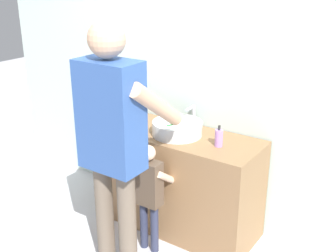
# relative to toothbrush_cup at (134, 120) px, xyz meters

# --- Properties ---
(ground_plane) EXTENTS (14.00, 14.00, 0.00)m
(ground_plane) POSITION_rel_toothbrush_cup_xyz_m (0.41, -0.25, -0.89)
(ground_plane) COLOR silver
(back_wall) EXTENTS (4.40, 0.08, 2.70)m
(back_wall) POSITION_rel_toothbrush_cup_xyz_m (0.41, 0.37, 0.46)
(back_wall) COLOR silver
(back_wall) RESTS_ON ground
(vanity_cabinet) EXTENTS (1.35, 0.54, 0.84)m
(vanity_cabinet) POSITION_rel_toothbrush_cup_xyz_m (0.41, 0.05, -0.47)
(vanity_cabinet) COLOR olive
(vanity_cabinet) RESTS_ON ground
(sink_basin) EXTENTS (0.40, 0.40, 0.11)m
(sink_basin) POSITION_rel_toothbrush_cup_xyz_m (0.41, 0.03, 0.01)
(sink_basin) COLOR silver
(sink_basin) RESTS_ON vanity_cabinet
(faucet) EXTENTS (0.18, 0.14, 0.18)m
(faucet) POSITION_rel_toothbrush_cup_xyz_m (0.41, 0.26, 0.03)
(faucet) COLOR #B7BABF
(faucet) RESTS_ON vanity_cabinet
(toothbrush_cup) EXTENTS (0.07, 0.07, 0.21)m
(toothbrush_cup) POSITION_rel_toothbrush_cup_xyz_m (0.00, 0.00, 0.00)
(toothbrush_cup) COLOR silver
(toothbrush_cup) RESTS_ON vanity_cabinet
(soap_bottle) EXTENTS (0.06, 0.06, 0.16)m
(soap_bottle) POSITION_rel_toothbrush_cup_xyz_m (0.79, 0.01, 0.02)
(soap_bottle) COLOR #B27FC6
(soap_bottle) RESTS_ON vanity_cabinet
(child_toddler) EXTENTS (0.27, 0.27, 0.89)m
(child_toddler) POSITION_rel_toothbrush_cup_xyz_m (0.41, -0.35, -0.36)
(child_toddler) COLOR #2D334C
(child_toddler) RESTS_ON ground
(adult_parent) EXTENTS (0.56, 0.59, 1.81)m
(adult_parent) POSITION_rel_toothbrush_cup_xyz_m (0.37, -0.67, 0.19)
(adult_parent) COLOR #6B5B4C
(adult_parent) RESTS_ON ground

